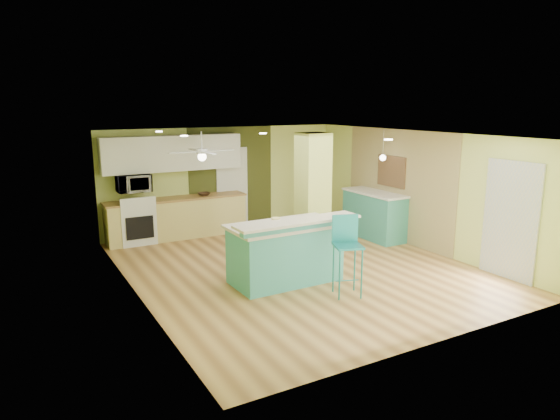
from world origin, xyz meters
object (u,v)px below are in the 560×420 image
object	(u,v)px
fruit_bowl	(204,194)
side_counter	(375,214)
bar_stool	(347,242)
peninsula	(286,251)
canister	(276,223)

from	to	relation	value
fruit_bowl	side_counter	bearing A→B (deg)	-32.85
bar_stool	fruit_bowl	distance (m)	4.73
peninsula	bar_stool	bearing A→B (deg)	-60.18
side_counter	fruit_bowl	distance (m)	4.01
canister	fruit_bowl	bearing A→B (deg)	87.07
fruit_bowl	peninsula	bearing A→B (deg)	-88.83
peninsula	canister	xyz separation A→B (m)	(-0.27, -0.14, 0.57)
fruit_bowl	canister	world-z (taller)	canister
peninsula	fruit_bowl	size ratio (longest dim) A/B	7.79
side_counter	fruit_bowl	world-z (taller)	side_counter
peninsula	side_counter	xyz separation A→B (m)	(3.27, 1.55, -0.01)
side_counter	peninsula	bearing A→B (deg)	-154.62
bar_stool	side_counter	distance (m)	3.71
peninsula	bar_stool	xyz separation A→B (m)	(0.58, -0.96, 0.32)
peninsula	fruit_bowl	world-z (taller)	peninsula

